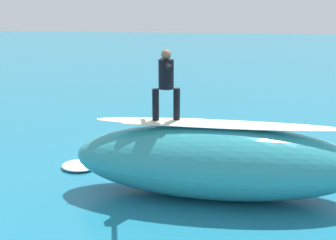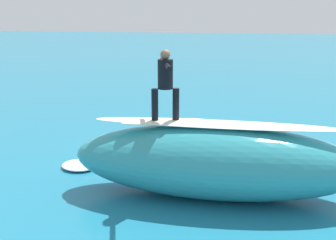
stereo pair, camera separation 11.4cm
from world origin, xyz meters
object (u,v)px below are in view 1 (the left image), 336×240
at_px(surfboard_paddling, 169,144).
at_px(surfer_paddling, 173,139).
at_px(surfer_riding, 166,80).
at_px(surfboard_riding, 166,122).

xyz_separation_m(surfboard_paddling, surfer_paddling, (-0.13, -0.02, 0.17)).
bearing_deg(surfer_riding, surfboard_riding, -16.89).
distance_m(surfer_riding, surfer_paddling, 4.39).
bearing_deg(surfboard_paddling, surfboard_riding, 89.98).
relative_size(surfboard_paddling, surfer_paddling, 1.39).
bearing_deg(surfer_riding, surfer_paddling, -101.21).
relative_size(surfer_riding, surfer_paddling, 0.90).
distance_m(surfer_riding, surfboard_paddling, 4.49).
distance_m(surfboard_riding, surfboard_paddling, 3.97).
bearing_deg(surfboard_riding, surfer_riding, 163.11).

